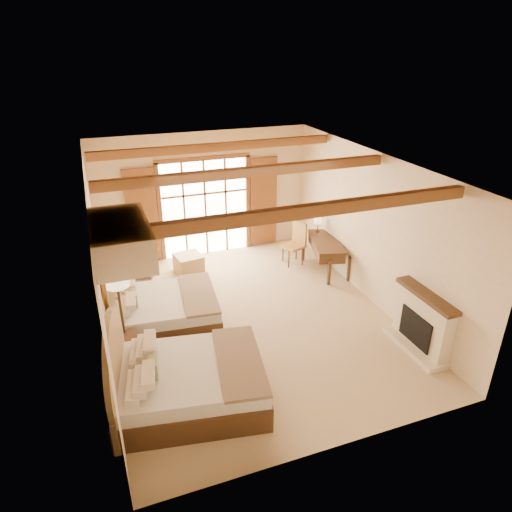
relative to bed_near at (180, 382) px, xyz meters
name	(u,v)px	position (x,y,z in m)	size (l,w,h in m)	color
floor	(250,319)	(1.82, 1.93, -0.45)	(7.00, 7.00, 0.00)	#D1B38C
wall_back	(204,195)	(1.82, 5.43, 1.15)	(5.50, 5.50, 0.00)	beige
wall_left	(99,271)	(-0.93, 1.93, 1.15)	(7.00, 7.00, 0.00)	beige
wall_right	(373,229)	(4.57, 1.93, 1.15)	(7.00, 7.00, 0.00)	beige
ceiling	(249,165)	(1.82, 1.93, 2.75)	(7.00, 7.00, 0.00)	#AC7634
ceiling_beams	(249,172)	(1.82, 1.93, 2.63)	(5.39, 4.60, 0.18)	brown
french_doors	(205,209)	(1.82, 5.37, 0.80)	(3.95, 0.08, 2.60)	white
fireplace	(421,325)	(4.42, -0.07, 0.06)	(0.46, 1.40, 1.16)	#F0E4C0
painting	(103,282)	(-0.88, 1.18, 1.30)	(0.06, 0.95, 0.75)	#C68B34
canopy_valance	(121,239)	(-0.58, -0.07, 2.50)	(0.70, 1.40, 0.45)	beige
bed_near	(180,382)	(0.00, 0.00, 0.00)	(2.54, 2.07, 1.50)	#482D1C
bed_far	(154,310)	(-0.05, 2.26, -0.03)	(2.30, 1.83, 1.41)	#482D1C
nightstand	(128,354)	(-0.68, 1.15, -0.14)	(0.52, 0.52, 0.63)	#482D1C
floor_lamp	(117,283)	(-0.68, 1.35, 1.15)	(0.40, 0.40, 1.89)	#372519
armchair	(138,259)	(-0.04, 4.78, -0.08)	(0.79, 0.82, 0.74)	tan
ottoman	(189,263)	(1.11, 4.44, -0.23)	(0.61, 0.61, 0.45)	#AB864A
desk	(325,254)	(4.29, 3.35, -0.02)	(1.03, 1.61, 0.80)	#482D1C
desk_chair	(294,251)	(3.73, 3.98, -0.12)	(0.61, 0.60, 1.08)	#A57A36
desk_lamp	(318,221)	(4.35, 3.94, 0.64)	(0.19, 0.19, 0.39)	#372519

